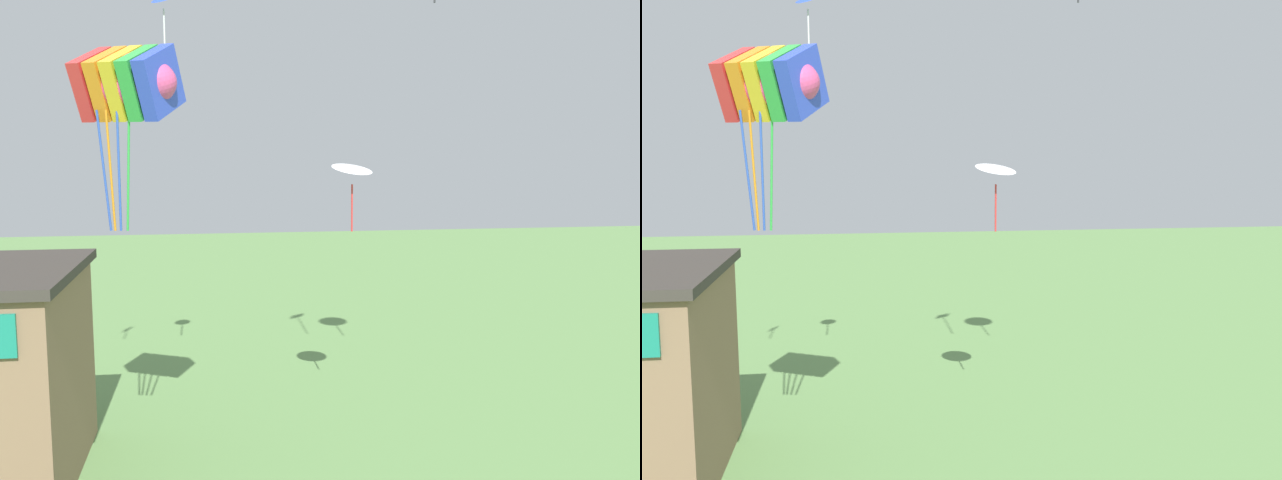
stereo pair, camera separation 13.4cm
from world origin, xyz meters
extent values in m
ellipsoid|color=#E54C8C|center=(-4.05, 11.81, 9.48)|extent=(2.98, 2.68, 1.75)
cube|color=red|center=(-4.79, 12.19, 9.48)|extent=(1.12, 1.75, 1.79)
cube|color=orange|center=(-4.42, 12.00, 9.48)|extent=(1.12, 1.75, 1.79)
cube|color=yellow|center=(-4.05, 11.81, 9.48)|extent=(1.12, 1.75, 1.79)
cube|color=green|center=(-3.68, 11.62, 9.48)|extent=(1.12, 1.75, 1.79)
cube|color=blue|center=(-3.31, 11.43, 9.48)|extent=(1.12, 1.75, 1.79)
cylinder|color=blue|center=(-4.63, 11.67, 7.47)|extent=(0.24, 0.42, 2.77)
cylinder|color=orange|center=(-4.48, 11.63, 7.47)|extent=(0.12, 0.45, 2.77)
cylinder|color=blue|center=(-4.29, 11.60, 7.47)|extent=(0.12, 0.45, 2.77)
cylinder|color=green|center=(-4.08, 11.59, 7.47)|extent=(0.24, 0.42, 2.77)
cylinder|color=silver|center=(-3.43, 15.63, 10.76)|extent=(0.05, 0.05, 2.13)
cone|color=white|center=(1.62, 14.00, 7.46)|extent=(1.54, 1.53, 0.37)
cylinder|color=red|center=(1.62, 14.00, 6.35)|extent=(0.05, 0.05, 1.31)
camera|label=1|loc=(-2.13, -5.26, 8.09)|focal=40.00mm
camera|label=2|loc=(-2.00, -5.28, 8.09)|focal=40.00mm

